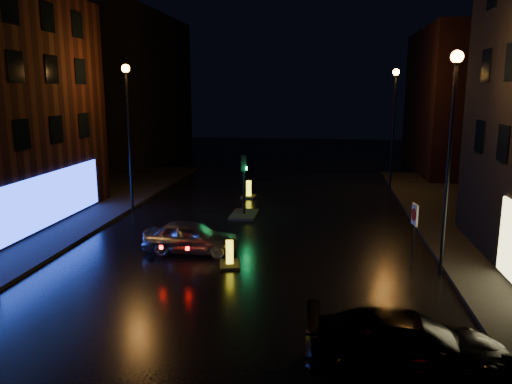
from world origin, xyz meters
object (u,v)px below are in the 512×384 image
(traffic_signal, at_px, (244,207))
(dark_sedan, at_px, (408,344))
(road_sign_right, at_px, (414,220))
(silver_hatchback, at_px, (191,237))
(bollard_near, at_px, (230,260))
(bollard_far, at_px, (249,194))

(traffic_signal, xyz_separation_m, dark_sedan, (6.65, -15.20, 0.24))
(road_sign_right, bearing_deg, dark_sedan, 71.38)
(silver_hatchback, height_order, bollard_near, silver_hatchback)
(bollard_far, bearing_deg, traffic_signal, -80.55)
(silver_hatchback, xyz_separation_m, bollard_near, (1.98, -1.42, -0.47))
(traffic_signal, distance_m, silver_hatchback, 6.89)
(bollard_near, xyz_separation_m, bollard_far, (-1.23, 13.06, 0.01))
(traffic_signal, xyz_separation_m, road_sign_right, (8.03, -7.33, 1.45))
(traffic_signal, bearing_deg, dark_sedan, -66.35)
(bollard_near, relative_size, bollard_far, 1.02)
(dark_sedan, xyz_separation_m, road_sign_right, (1.37, 7.87, 1.21))
(traffic_signal, distance_m, bollard_far, 4.89)
(silver_hatchback, distance_m, dark_sedan, 11.54)
(road_sign_right, bearing_deg, bollard_near, -1.91)
(traffic_signal, xyz_separation_m, bollard_far, (-0.48, 4.86, -0.26))
(bollard_near, relative_size, road_sign_right, 0.52)
(traffic_signal, height_order, road_sign_right, traffic_signal)
(silver_hatchback, xyz_separation_m, road_sign_right, (9.26, -0.55, 1.25))
(bollard_near, bearing_deg, road_sign_right, -5.87)
(bollard_near, bearing_deg, bollard_far, 82.68)
(dark_sedan, distance_m, bollard_near, 9.17)
(road_sign_right, bearing_deg, silver_hatchback, -12.14)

